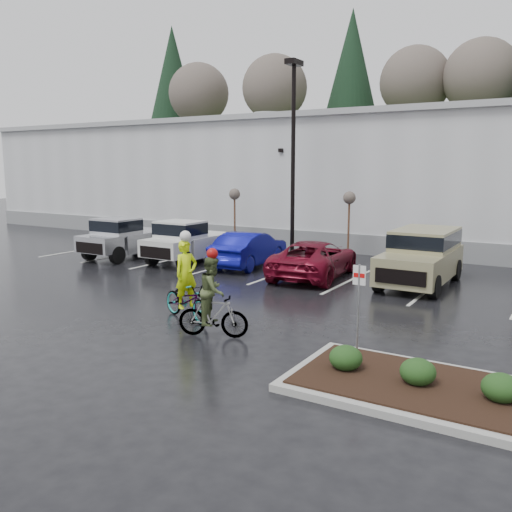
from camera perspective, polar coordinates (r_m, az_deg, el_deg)
The scene contains 19 objects.
ground at distance 14.48m, azimuth -4.09°, elevation -8.19°, with size 120.00×120.00×0.00m, color black.
warehouse at distance 34.20m, azimuth 17.79°, elevation 7.78°, with size 60.50×15.50×7.20m.
wooded_ridge at distance 56.83m, azimuth 23.25°, elevation 7.31°, with size 80.00×25.00×6.00m, color #233717.
lamppost at distance 26.19m, azimuth 3.94°, elevation 12.29°, with size 0.50×1.00×9.22m.
sapling_west at distance 29.10m, azimuth -2.27°, elevation 6.19°, with size 0.60×0.60×3.20m.
sapling_mid at distance 26.10m, azimuth 9.79°, elevation 5.69°, with size 0.60×0.60×3.20m.
curb_island at distance 11.17m, azimuth 24.28°, elevation -14.13°, with size 8.00×3.00×0.15m, color gray.
mulch_bed at distance 11.13m, azimuth 24.31°, elevation -13.68°, with size 7.60×2.60×0.04m, color black.
shrub_a at distance 11.70m, azimuth 9.43°, elevation -10.53°, with size 0.70×0.70×0.52m, color #133715.
shrub_b at distance 11.27m, azimuth 16.67°, elevation -11.59°, with size 0.70×0.70×0.52m, color #133715.
shrub_c at distance 11.04m, azimuth 24.40°, elevation -12.52°, with size 0.70×0.70×0.52m, color #133715.
fire_lane_sign at distance 12.55m, azimuth 10.75°, elevation -4.44°, with size 0.30×0.05×2.20m.
pickup_silver at distance 27.11m, azimuth -13.09°, elevation 2.00°, with size 2.10×5.20×1.96m, color #B9BAC1, non-canonical shape.
pickup_white at distance 25.28m, azimuth -6.67°, elevation 1.66°, with size 2.10×5.20×1.96m, color silver, non-canonical shape.
car_blue at distance 23.88m, azimuth -0.71°, elevation 0.75°, with size 1.63×4.68×1.54m, color #0B0E80.
car_red at distance 21.69m, azimuth 6.16°, elevation -0.29°, with size 2.43×5.27×1.46m, color maroon.
suv_tan at distance 20.90m, azimuth 16.93°, elevation -0.19°, with size 2.20×5.10×2.06m, color gray, non-canonical shape.
cyclist_hivis at distance 15.72m, azimuth -7.31°, elevation -3.84°, with size 2.26×1.38×2.58m.
cyclist_olive at distance 14.04m, azimuth -4.56°, elevation -5.15°, with size 1.87×1.08×2.33m.
Camera 1 is at (7.99, -11.25, 4.39)m, focal length 38.00 mm.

